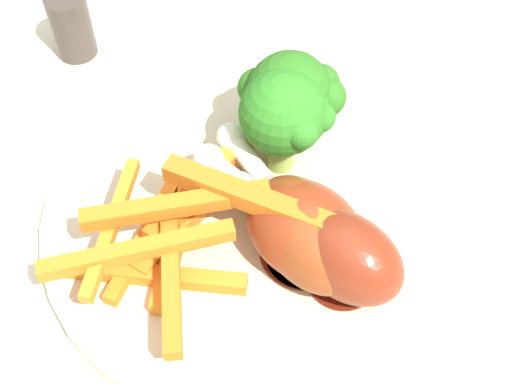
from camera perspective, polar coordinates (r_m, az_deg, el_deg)
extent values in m
cube|color=beige|center=(0.45, 3.92, -4.89)|extent=(1.16, 0.68, 0.03)
cylinder|color=#9C9582|center=(1.10, 19.30, 6.78)|extent=(0.06, 0.06, 0.72)
cylinder|color=beige|center=(0.43, 0.00, -2.05)|extent=(0.26, 0.26, 0.01)
cylinder|color=#8BA148|center=(0.44, 2.02, 3.43)|extent=(0.02, 0.02, 0.03)
sphere|color=#2B7620|center=(0.42, 2.16, 6.42)|extent=(0.05, 0.05, 0.05)
sphere|color=#2B7620|center=(0.42, 2.18, 8.49)|extent=(0.02, 0.02, 0.02)
sphere|color=#2B7620|center=(0.42, 5.17, 6.05)|extent=(0.02, 0.02, 0.02)
sphere|color=#2B7620|center=(0.40, 3.71, 4.82)|extent=(0.02, 0.02, 0.02)
sphere|color=#2B7620|center=(0.42, 4.40, 6.90)|extent=(0.02, 0.02, 0.02)
cylinder|color=#81A647|center=(0.45, 2.60, 5.04)|extent=(0.02, 0.02, 0.02)
sphere|color=#29671C|center=(0.43, 2.75, 7.87)|extent=(0.05, 0.05, 0.05)
sphere|color=#29671C|center=(0.41, 2.95, 6.41)|extent=(0.02, 0.02, 0.02)
sphere|color=#29671C|center=(0.44, 5.24, 8.74)|extent=(0.02, 0.02, 0.02)
sphere|color=#29671C|center=(0.43, 5.66, 7.64)|extent=(0.03, 0.03, 0.03)
sphere|color=#29671C|center=(0.44, 3.94, 8.53)|extent=(0.03, 0.03, 0.03)
sphere|color=#29671C|center=(0.42, 3.81, 5.60)|extent=(0.03, 0.03, 0.03)
sphere|color=#29671C|center=(0.44, 0.09, 8.42)|extent=(0.02, 0.02, 0.02)
cube|color=orange|center=(0.42, -6.43, -3.49)|extent=(0.07, 0.09, 0.01)
cube|color=orange|center=(0.39, -6.47, -1.09)|extent=(0.10, 0.04, 0.01)
cube|color=orange|center=(0.42, -8.69, -3.16)|extent=(0.08, 0.07, 0.01)
cube|color=orange|center=(0.40, -8.37, -6.68)|extent=(0.09, 0.07, 0.01)
cube|color=orange|center=(0.40, -11.61, -2.75)|extent=(0.06, 0.08, 0.01)
cube|color=orange|center=(0.42, -4.20, 0.66)|extent=(0.09, 0.06, 0.01)
cube|color=#C8681B|center=(0.38, -6.87, -7.12)|extent=(0.04, 0.08, 0.01)
cube|color=#C5661A|center=(0.39, -0.66, -0.42)|extent=(0.07, 0.09, 0.01)
cube|color=orange|center=(0.42, -6.55, -3.23)|extent=(0.07, 0.04, 0.01)
cube|color=orange|center=(0.38, -9.52, -4.64)|extent=(0.11, 0.03, 0.01)
cylinder|color=#54180C|center=(0.41, 7.12, -6.84)|extent=(0.04, 0.04, 0.00)
ellipsoid|color=maroon|center=(0.39, 7.48, -5.08)|extent=(0.07, 0.08, 0.05)
cylinder|color=beige|center=(0.41, 0.73, -0.99)|extent=(0.03, 0.04, 0.01)
sphere|color=silver|center=(0.41, -1.44, 0.41)|extent=(0.02, 0.02, 0.02)
cylinder|color=#5D210E|center=(0.41, 3.97, -5.09)|extent=(0.05, 0.05, 0.00)
ellipsoid|color=brown|center=(0.39, 4.16, -3.37)|extent=(0.06, 0.08, 0.05)
cylinder|color=beige|center=(0.43, -0.65, 2.69)|extent=(0.01, 0.04, 0.01)
sphere|color=silver|center=(0.44, -1.99, 4.43)|extent=(0.02, 0.02, 0.02)
cylinder|color=#5D1C0D|center=(0.41, 3.82, -4.82)|extent=(0.05, 0.05, 0.00)
ellipsoid|color=maroon|center=(0.39, 4.00, -3.09)|extent=(0.08, 0.09, 0.05)
cylinder|color=beige|center=(0.42, -2.08, 1.31)|extent=(0.02, 0.04, 0.01)
sphere|color=silver|center=(0.43, -3.85, 2.65)|extent=(0.02, 0.02, 0.02)
cylinder|color=#423833|center=(0.54, -14.69, 12.87)|extent=(0.03, 0.03, 0.05)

